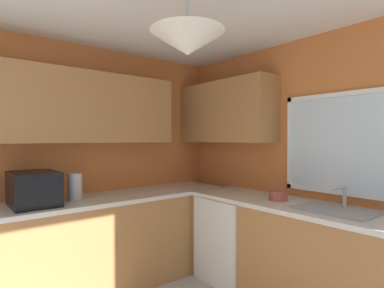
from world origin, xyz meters
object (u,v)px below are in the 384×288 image
object	(u,v)px
sink_assembly	(336,209)
microwave	(34,189)
dishwasher	(234,238)
bowl	(278,196)
kettle	(75,187)

from	to	relation	value
sink_assembly	microwave	bearing A→B (deg)	-133.51
microwave	sink_assembly	distance (m)	2.52
dishwasher	microwave	bearing A→B (deg)	-110.26
microwave	sink_assembly	bearing A→B (deg)	46.49
sink_assembly	bowl	distance (m)	0.54
kettle	bowl	xyz separation A→B (m)	(1.18, 1.47, -0.08)
dishwasher	kettle	xyz separation A→B (m)	(-0.64, -1.44, 0.61)
kettle	sink_assembly	size ratio (longest dim) A/B	0.43
microwave	bowl	size ratio (longest dim) A/B	2.84
microwave	dishwasher	bearing A→B (deg)	69.74
microwave	sink_assembly	size ratio (longest dim) A/B	0.81
sink_assembly	bowl	world-z (taller)	sink_assembly
kettle	bowl	size ratio (longest dim) A/B	1.51
microwave	kettle	xyz separation A→B (m)	(0.02, 0.34, -0.02)
kettle	sink_assembly	xyz separation A→B (m)	(1.71, 1.48, -0.12)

